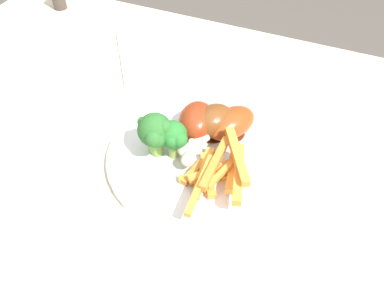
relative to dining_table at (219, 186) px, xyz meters
The scene contains 10 objects.
dining_table is the anchor object (origin of this frame).
dinner_plate 0.14m from the dining_table, 60.42° to the left, with size 0.25×0.25×0.01m, color silver.
broccoli_floret_front 0.20m from the dining_table, 39.12° to the left, with size 0.04×0.05×0.06m.
broccoli_floret_middle 0.20m from the dining_table, 44.87° to the left, with size 0.05×0.05×0.07m.
broccoli_floret_back 0.19m from the dining_table, 52.36° to the left, with size 0.04×0.04×0.06m.
carrot_fries_pile 0.17m from the dining_table, 104.12° to the left, with size 0.10×0.14×0.04m.
chicken_drumstick_near 0.15m from the dining_table, ahead, with size 0.09×0.12×0.05m.
chicken_drumstick_far 0.16m from the dining_table, 18.79° to the left, with size 0.07×0.12×0.05m.
chicken_drumstick_extra 0.15m from the dining_table, 134.90° to the right, with size 0.10×0.13×0.04m.
fork 0.31m from the dining_table, 27.98° to the right, with size 0.19×0.01×0.01m, color silver.
Camera 1 is at (-0.11, 0.37, 1.17)m, focal length 34.55 mm.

